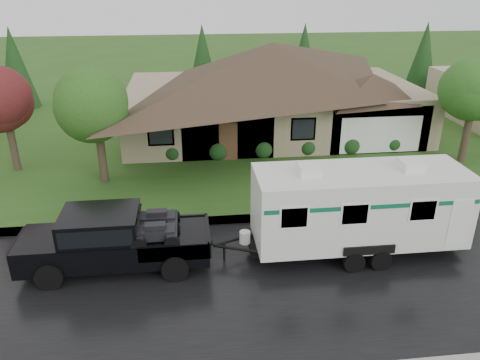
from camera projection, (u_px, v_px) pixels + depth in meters
name	position (u px, v px, depth m)	size (l,w,h in m)	color
ground	(283.00, 247.00, 17.84)	(140.00, 140.00, 0.00)	#2A531A
road	(294.00, 277.00, 16.02)	(140.00, 8.00, 0.01)	black
curb	(272.00, 217.00, 19.85)	(140.00, 0.50, 0.15)	gray
lawn	(239.00, 128.00, 31.44)	(140.00, 26.00, 0.15)	#2A531A
house_main	(277.00, 78.00, 29.21)	(19.44, 10.80, 6.90)	gray
tree_left_green	(95.00, 102.00, 21.56)	(3.46, 3.46, 5.72)	#382B1E
tree_red	(4.00, 100.00, 23.03)	(3.23, 3.23, 5.34)	#382B1E
tree_right_green	(475.00, 92.00, 24.05)	(3.36, 3.36, 5.55)	#382B1E
shrub_row	(285.00, 147.00, 26.24)	(13.60, 1.00, 1.00)	#143814
pickup_truck	(111.00, 238.00, 16.20)	(6.46, 2.46, 2.15)	black
travel_trailer	(359.00, 206.00, 16.83)	(7.97, 2.80, 3.58)	silver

